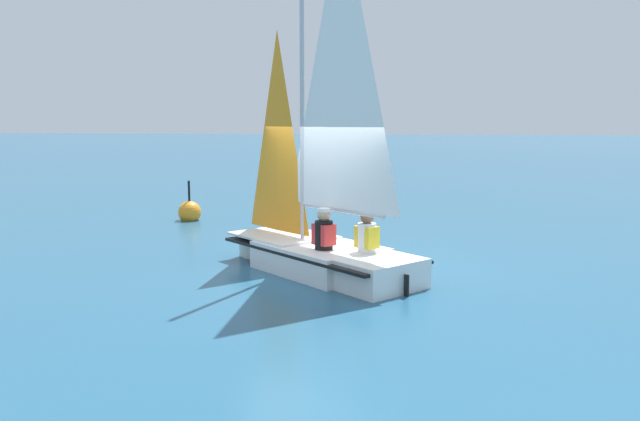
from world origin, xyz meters
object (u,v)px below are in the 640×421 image
object	(u,v)px
sailor_crew	(367,244)
sailor_helm	(324,240)
buoy_marker	(190,212)
sailboat_main	(321,222)

from	to	relation	value
sailor_crew	sailor_helm	bearing A→B (deg)	31.45
buoy_marker	sailboat_main	bearing A→B (deg)	41.89
sailor_crew	sailboat_main	bearing A→B (deg)	11.21
sailor_helm	sailor_crew	distance (m)	0.74
sailboat_main	sailor_crew	distance (m)	0.99
sailboat_main	sailor_crew	world-z (taller)	sailboat_main
sailboat_main	buoy_marker	size ratio (longest dim) A/B	5.35
sailboat_main	sailor_crew	xyz separation A→B (m)	(0.45, 0.84, -0.26)
sailor_helm	sailor_crew	size ratio (longest dim) A/B	1.00
buoy_marker	sailor_crew	bearing A→B (deg)	44.30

